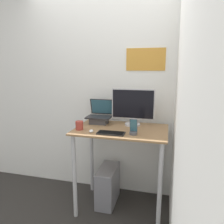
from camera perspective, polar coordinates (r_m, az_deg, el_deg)
The scene contains 10 objects.
wall_back at distance 2.70m, azimuth 4.29°, elevation 5.04°, with size 6.00×0.06×2.60m.
wall_side_right at distance 1.93m, azimuth 17.45°, elevation 1.80°, with size 0.05×6.00×2.60m.
desk at distance 2.43m, azimuth 2.35°, elevation -8.58°, with size 0.99×0.65×0.96m.
laptop at distance 2.59m, azimuth -3.28°, elevation -1.30°, with size 0.29×0.25×0.28m.
monitor at distance 2.48m, azimuth 5.46°, elevation 1.13°, with size 0.49×0.18×0.42m.
keyboard at distance 2.20m, azimuth -0.27°, elevation -5.50°, with size 0.28×0.13×0.02m.
mouse at distance 2.25m, azimuth -5.43°, elevation -4.98°, with size 0.04×0.07×0.03m.
cell_phone at distance 2.18m, azimuth 5.60°, elevation -4.77°, with size 0.08×0.08×0.16m.
computer_tower at distance 2.76m, azimuth -1.13°, elevation -18.59°, with size 0.20×0.43×0.44m.
mug at distance 2.35m, azimuth -8.51°, elevation -3.48°, with size 0.08×0.08×0.09m.
Camera 1 is at (0.47, -1.91, 1.62)m, focal length 35.00 mm.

